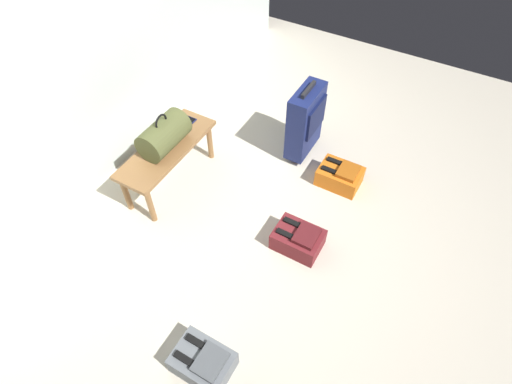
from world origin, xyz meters
TOP-DOWN VIEW (x-y plane):
  - ground_plane at (0.00, 0.00)m, footprint 6.60×6.60m
  - back_wall at (0.00, 1.60)m, footprint 6.00×0.10m
  - bench at (0.10, 0.98)m, footprint 1.00×0.36m
  - duffel_bag_olive at (0.11, 0.98)m, footprint 0.44×0.26m
  - cell_phone at (0.49, 1.03)m, footprint 0.07×0.14m
  - suitcase_upright_navy at (1.05, 0.11)m, footprint 0.44×0.21m
  - backpack_orange at (0.83, -0.36)m, footprint 0.28×0.38m
  - backpack_maroon at (0.03, -0.33)m, footprint 0.28×0.38m
  - backpack_grey at (-1.14, -0.22)m, footprint 0.28×0.38m

SIDE VIEW (x-z plane):
  - ground_plane at x=0.00m, z-range 0.00..0.00m
  - backpack_orange at x=0.83m, z-range -0.01..0.20m
  - backpack_maroon at x=0.03m, z-range -0.01..0.20m
  - backpack_grey at x=-1.14m, z-range -0.01..0.20m
  - bench at x=0.10m, z-range 0.15..0.57m
  - suitcase_upright_navy at x=1.05m, z-range 0.01..0.75m
  - cell_phone at x=0.49m, z-range 0.43..0.43m
  - duffel_bag_olive at x=0.11m, z-range 0.39..0.73m
  - back_wall at x=0.00m, z-range 0.00..2.80m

